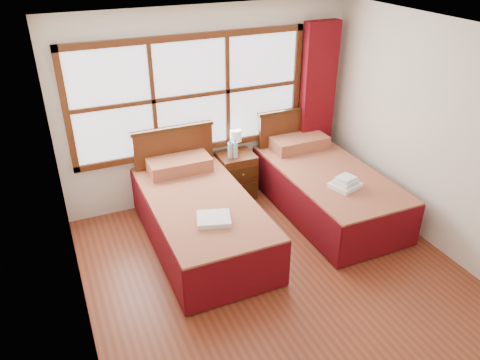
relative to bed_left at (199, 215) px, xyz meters
name	(u,v)px	position (x,y,z in m)	size (l,w,h in m)	color
floor	(286,287)	(0.55, -1.20, -0.35)	(4.50, 4.50, 0.00)	brown
ceiling	(301,40)	(0.55, -1.20, 2.25)	(4.50, 4.50, 0.00)	white
wall_back	(209,107)	(0.55, 1.05, 0.95)	(4.00, 4.00, 0.00)	silver
wall_left	(71,229)	(-1.45, -1.20, 0.95)	(4.50, 4.50, 0.00)	silver
wall_right	(452,146)	(2.55, -1.20, 0.95)	(4.50, 4.50, 0.00)	silver
window	(191,96)	(0.30, 1.02, 1.15)	(3.16, 0.06, 1.56)	white
curtain	(317,103)	(2.15, 0.91, 0.82)	(0.50, 0.16, 2.30)	maroon
bed_left	(199,215)	(0.00, 0.00, 0.00)	(1.17, 2.27, 1.14)	#3F240D
bed_right	(325,187)	(1.78, 0.00, 0.00)	(1.16, 2.25, 1.13)	#3F240D
nightstand	(236,176)	(0.83, 0.80, -0.02)	(0.49, 0.48, 0.65)	#522712
towels_left	(214,219)	(-0.02, -0.56, 0.29)	(0.43, 0.40, 0.06)	white
towels_right	(345,183)	(1.72, -0.50, 0.31)	(0.41, 0.38, 0.14)	white
lamp	(236,136)	(0.88, 0.92, 0.53)	(0.16, 0.16, 0.31)	gold
bottle_near	(230,150)	(0.72, 0.75, 0.42)	(0.06, 0.06, 0.24)	silver
bottle_far	(235,149)	(0.79, 0.73, 0.43)	(0.07, 0.07, 0.26)	silver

